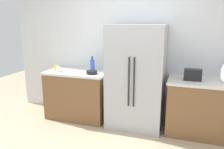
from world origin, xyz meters
The scene contains 9 objects.
kitchen_back_panel centered at (0.00, 1.70, 1.52)m, with size 4.63×0.10×3.04m, color silver.
counter_left centered at (-0.89, 1.33, 0.45)m, with size 1.14×0.65×0.89m.
counter_right centered at (1.40, 1.33, 0.45)m, with size 1.33×0.65×0.89m.
refrigerator centered at (0.21, 1.31, 0.87)m, with size 0.92×0.67×1.73m.
toaster centered at (1.10, 1.31, 0.98)m, with size 0.26×0.14×0.18m, color black.
bottle_a centered at (-0.62, 1.42, 1.00)m, with size 0.08×0.08×0.27m.
cup_a centered at (-1.26, 1.24, 0.94)m, with size 0.08×0.08×0.09m, color yellow.
cup_b centered at (-1.18, 1.18, 0.93)m, with size 0.07×0.07×0.09m, color white.
bowl_a centered at (-0.55, 1.22, 0.92)m, with size 0.19×0.19×0.06m, color black.
Camera 1 is at (0.95, -2.27, 1.79)m, focal length 35.94 mm.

